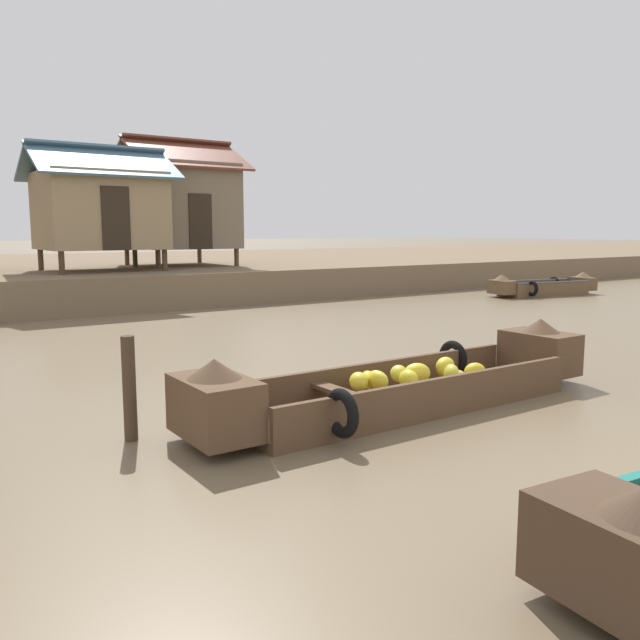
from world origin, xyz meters
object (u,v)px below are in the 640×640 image
at_px(fishing_skiff_distant, 543,287).
at_px(mooring_post, 129,389).
at_px(stilt_house_mid_right, 179,205).
at_px(stilt_house_mid_left, 100,209).
at_px(banana_boat, 408,383).

distance_m(fishing_skiff_distant, mooring_post, 18.24).
xyz_separation_m(stilt_house_mid_right, mooring_post, (-6.81, -14.96, -2.54)).
height_order(fishing_skiff_distant, stilt_house_mid_left, stilt_house_mid_left).
height_order(banana_boat, fishing_skiff_distant, banana_boat).
bearing_deg(stilt_house_mid_left, fishing_skiff_distant, -25.52).
bearing_deg(stilt_house_mid_left, banana_boat, -91.53).
bearing_deg(stilt_house_mid_right, banana_boat, -102.73).
xyz_separation_m(stilt_house_mid_left, mooring_post, (-3.65, -13.49, -2.30)).
relative_size(fishing_skiff_distant, stilt_house_mid_right, 0.96).
relative_size(stilt_house_mid_left, mooring_post, 3.65).
bearing_deg(banana_boat, mooring_post, 167.83).
height_order(stilt_house_mid_left, mooring_post, stilt_house_mid_left).
bearing_deg(mooring_post, fishing_skiff_distant, 23.38).
xyz_separation_m(banana_boat, mooring_post, (-3.27, 0.70, 0.25)).
relative_size(stilt_house_mid_left, stilt_house_mid_right, 0.93).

